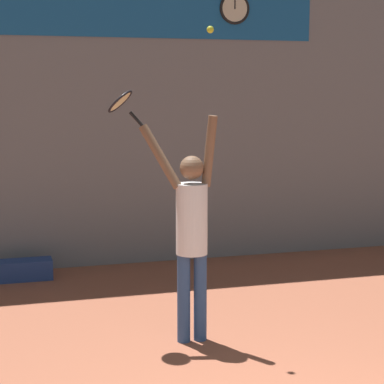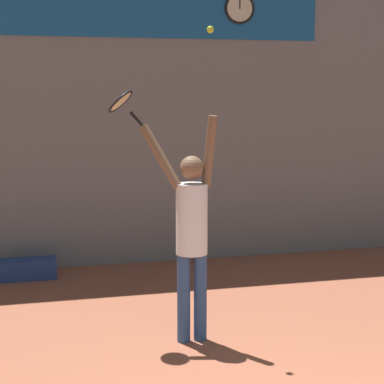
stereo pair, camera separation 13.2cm
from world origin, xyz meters
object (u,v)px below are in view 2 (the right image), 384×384
tennis_racket (122,103)px  tennis_ball (210,29)px  scoreboard_clock (240,8)px  equipment_bag (27,269)px  tennis_player (191,228)px

tennis_racket → tennis_ball: 1.12m
tennis_racket → tennis_ball: (0.79, -0.38, 0.69)m
scoreboard_clock → tennis_ball: bearing=-113.1°
tennis_ball → tennis_racket: bearing=154.5°
tennis_ball → equipment_bag: tennis_ball is taller
tennis_racket → tennis_ball: bearing=-25.5°
tennis_player → tennis_ball: 1.91m
scoreboard_clock → tennis_ball: size_ratio=6.65×
tennis_player → equipment_bag: tennis_player is taller
tennis_player → tennis_racket: (-0.62, 0.33, 1.21)m
scoreboard_clock → equipment_bag: (-3.11, -0.45, -3.53)m
tennis_player → equipment_bag: bearing=118.8°
tennis_racket → tennis_ball: size_ratio=5.84×
tennis_ball → equipment_bag: 4.43m
scoreboard_clock → tennis_ball: (-1.40, -3.29, -0.60)m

